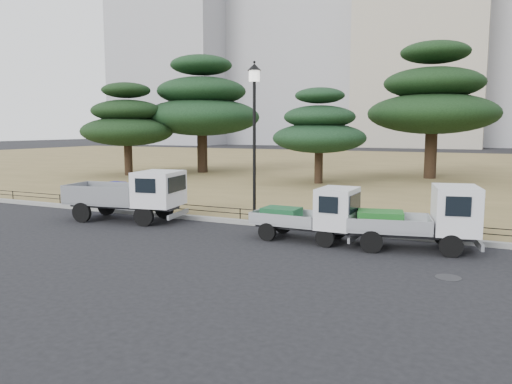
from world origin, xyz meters
The scene contains 14 objects.
ground centered at (0.00, 0.00, 0.00)m, with size 220.00×220.00×0.00m, color black.
lawn centered at (0.00, 30.60, 0.07)m, with size 120.00×56.00×0.15m, color olive.
curb centered at (0.00, 2.60, 0.08)m, with size 120.00×0.25×0.16m, color gray.
truck_large centered at (-4.92, 1.41, 1.06)m, with size 4.58×2.35×1.91m.
truck_kei_front centered at (2.35, 1.11, 0.84)m, with size 3.23×1.45×1.70m.
truck_kei_rear centered at (5.57, 1.35, 0.94)m, with size 3.81×2.19×1.87m.
street_lamp centered at (-0.49, 2.90, 3.93)m, with size 0.50×0.50×5.60m.
pipe_fence centered at (0.00, 2.75, 0.44)m, with size 38.00×0.04×0.40m.
tarp_pile centered at (-7.43, 3.25, 0.57)m, with size 1.66×1.27×1.05m.
manhole centered at (6.50, -1.20, 0.01)m, with size 0.60×0.60×0.01m, color #2D2D30.
pine_west_far centered at (-15.99, 14.72, 3.89)m, with size 6.41×6.41×6.48m.
pine_west_near centered at (-12.44, 18.95, 5.14)m, with size 8.66×8.66×8.66m.
pine_center_left centered at (-2.13, 15.45, 3.45)m, with size 5.63×5.63×5.72m.
pine_center_right centered at (3.65, 21.49, 5.30)m, with size 8.38×8.38×8.89m.
Camera 1 is at (7.24, -13.39, 3.50)m, focal length 35.00 mm.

